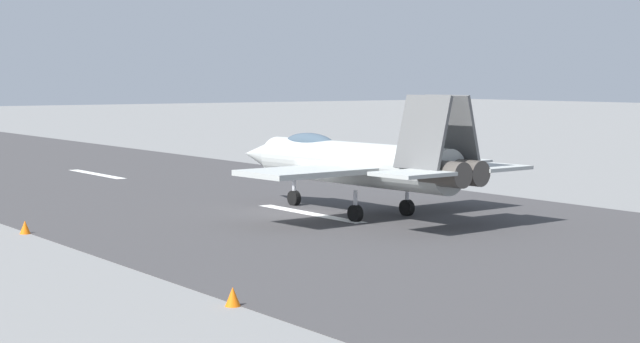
{
  "coord_description": "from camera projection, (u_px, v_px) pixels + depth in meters",
  "views": [
    {
      "loc": [
        -40.58,
        27.81,
        6.36
      ],
      "look_at": [
        -2.35,
        0.83,
        2.2
      ],
      "focal_mm": 58.76,
      "sensor_mm": 36.0,
      "label": 1
    }
  ],
  "objects": [
    {
      "name": "fighter_jet",
      "position": [
        354.0,
        162.0,
        48.81
      ],
      "size": [
        16.53,
        13.29,
        5.68
      ],
      "color": "#ADB2AE",
      "rests_on": "ground"
    },
    {
      "name": "runway_strip",
      "position": [
        306.0,
        213.0,
        49.55
      ],
      "size": [
        240.0,
        26.0,
        0.02
      ],
      "color": "#3B3A3B",
      "rests_on": "ground"
    },
    {
      "name": "crew_person",
      "position": [
        333.0,
        162.0,
        69.45
      ],
      "size": [
        0.5,
        0.55,
        1.63
      ],
      "color": "#1E2338",
      "rests_on": "ground"
    },
    {
      "name": "ground_plane",
      "position": [
        306.0,
        213.0,
        49.56
      ],
      "size": [
        400.0,
        400.0,
        0.0
      ],
      "primitive_type": "plane",
      "color": "slate"
    },
    {
      "name": "marker_cone_near",
      "position": [
        233.0,
        297.0,
        29.29
      ],
      "size": [
        0.44,
        0.44,
        0.55
      ],
      "primitive_type": "cone",
      "color": "orange",
      "rests_on": "ground"
    },
    {
      "name": "marker_cone_mid",
      "position": [
        25.0,
        227.0,
        42.96
      ],
      "size": [
        0.44,
        0.44,
        0.55
      ],
      "primitive_type": "cone",
      "color": "orange",
      "rests_on": "ground"
    }
  ]
}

